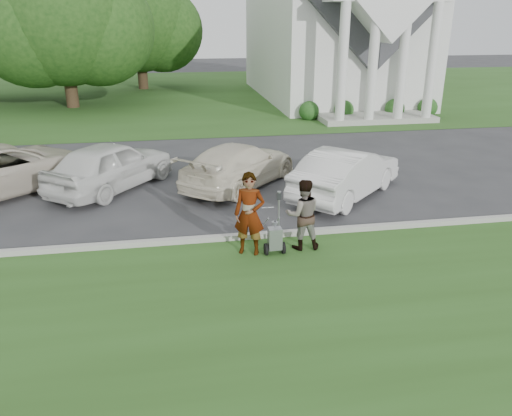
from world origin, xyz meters
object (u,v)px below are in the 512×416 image
object	(u,v)px
church	(334,6)
car_d	(346,173)
parking_meter_near	(279,212)
car_c	(239,165)
tree_back	(138,25)
car_b	(111,165)
striping_cart	(275,239)
person_right	(303,215)
car_a	(6,168)
tree_left	(62,20)
person_left	(249,215)

from	to	relation	value
church	car_d	size ratio (longest dim) A/B	5.19
parking_meter_near	car_c	world-z (taller)	parking_meter_near
church	car_d	xyz separation A→B (m)	(-5.73, -19.85, -5.17)
church	car_c	distance (m)	20.91
tree_back	car_b	bearing A→B (deg)	-90.00
church	striping_cart	world-z (taller)	church
church	parking_meter_near	distance (m)	25.20
church	parking_meter_near	world-z (taller)	church
parking_meter_near	car_b	bearing A→B (deg)	130.02
church	parking_meter_near	bearing A→B (deg)	-110.34
church	car_b	size ratio (longest dim) A/B	5.11
church	person_right	bearing A→B (deg)	-109.01
striping_cart	parking_meter_near	world-z (taller)	parking_meter_near
car_c	car_a	bearing A→B (deg)	36.78
car_b	tree_left	bearing A→B (deg)	-39.96
striping_cart	car_d	bearing A→B (deg)	49.00
tree_back	car_c	xyz separation A→B (m)	(4.15, -25.08, -4.02)
tree_back	parking_meter_near	bearing A→B (deg)	-81.62
tree_back	person_left	size ratio (longest dim) A/B	4.84
person_right	tree_back	bearing A→B (deg)	-77.01
car_c	car_d	world-z (taller)	car_d
striping_cart	car_a	size ratio (longest dim) A/B	0.17
person_left	car_c	size ratio (longest dim) A/B	0.41
tree_back	car_d	size ratio (longest dim) A/B	2.07
car_d	tree_left	bearing A→B (deg)	-12.97
church	striping_cart	distance (m)	25.70
tree_left	car_c	world-z (taller)	tree_left
person_left	car_a	bearing A→B (deg)	160.40
parking_meter_near	car_a	world-z (taller)	car_a
parking_meter_near	car_d	bearing A→B (deg)	49.10
car_a	car_c	size ratio (longest dim) A/B	1.15
tree_back	parking_meter_near	world-z (taller)	tree_back
person_left	car_b	bearing A→B (deg)	144.01
tree_left	church	bearing A→B (deg)	3.79
church	tree_left	bearing A→B (deg)	-176.21
car_b	parking_meter_near	bearing A→B (deg)	166.64
tree_left	car_b	distance (m)	17.76
person_left	person_right	distance (m)	1.31
car_d	car_b	bearing A→B (deg)	30.83
tree_back	person_right	bearing A→B (deg)	-80.63
car_a	car_d	size ratio (longest dim) A/B	1.21
tree_left	parking_meter_near	bearing A→B (deg)	-69.07
tree_left	car_b	xyz separation A→B (m)	(4.00, -16.76, -4.31)
person_left	car_c	world-z (taller)	person_left
striping_cart	car_a	bearing A→B (deg)	140.37
car_c	car_b	bearing A→B (deg)	37.12
person_right	car_a	world-z (taller)	person_right
tree_left	person_left	distance (m)	23.90
car_c	car_d	distance (m)	3.54
tree_left	person_left	world-z (taller)	tree_left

